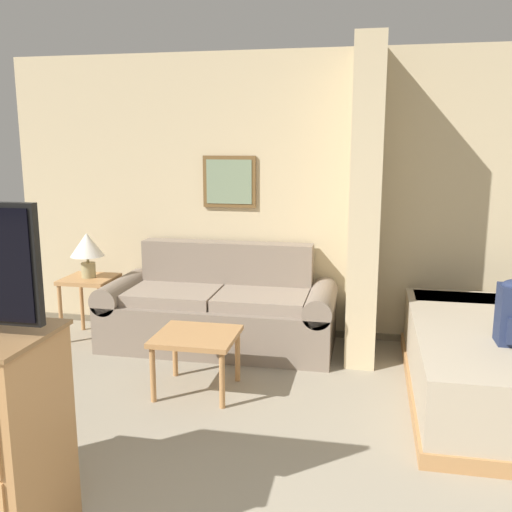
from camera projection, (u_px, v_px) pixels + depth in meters
name	position (u px, v px, depth m)	size (l,w,h in m)	color
wall_back	(337.00, 199.00, 5.18)	(6.25, 0.16, 2.60)	#CCB78E
wall_partition_pillar	(365.00, 204.00, 4.70)	(0.24, 0.77, 2.60)	#CCB78E
couch	(220.00, 310.00, 5.10)	(2.06, 0.84, 0.89)	gray
coffee_table	(196.00, 342.00, 4.13)	(0.58, 0.55, 0.44)	#B27F4C
side_table	(90.00, 288.00, 5.25)	(0.45, 0.45, 0.58)	#B27F4C
table_lamp	(87.00, 247.00, 5.17)	(0.30, 0.30, 0.41)	tan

